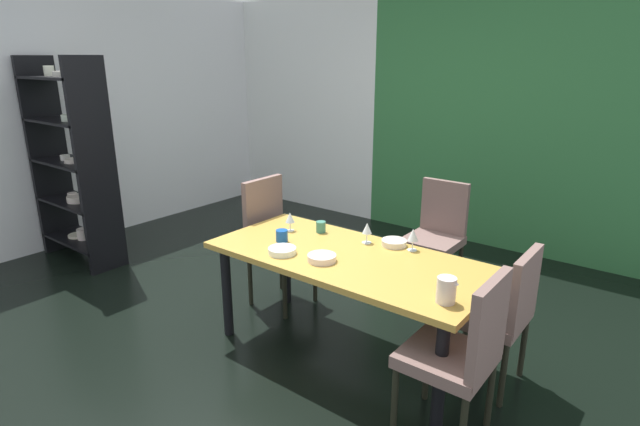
# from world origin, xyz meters

# --- Properties ---
(ground_plane) EXTENTS (5.89, 5.46, 0.02)m
(ground_plane) POSITION_xyz_m (0.00, 0.00, -0.01)
(ground_plane) COLOR black
(back_panel_interior) EXTENTS (2.26, 0.10, 2.69)m
(back_panel_interior) POSITION_xyz_m (-1.82, 2.68, 1.35)
(back_panel_interior) COLOR silver
(back_panel_interior) RESTS_ON ground_plane
(garden_window_panel) EXTENTS (3.64, 0.10, 2.69)m
(garden_window_panel) POSITION_xyz_m (1.13, 2.68, 1.35)
(garden_window_panel) COLOR #2F6C39
(garden_window_panel) RESTS_ON ground_plane
(left_interior_panel) EXTENTS (0.10, 5.46, 2.69)m
(left_interior_panel) POSITION_xyz_m (-2.90, 0.00, 1.35)
(left_interior_panel) COLOR silver
(left_interior_panel) RESTS_ON ground_plane
(dining_table) EXTENTS (1.86, 0.85, 0.73)m
(dining_table) POSITION_xyz_m (0.79, -0.03, 0.65)
(dining_table) COLOR #BB8F3C
(dining_table) RESTS_ON ground_plane
(chair_right_near) EXTENTS (0.44, 0.44, 0.96)m
(chair_right_near) POSITION_xyz_m (1.72, -0.33, 0.54)
(chair_right_near) COLOR #735952
(chair_right_near) RESTS_ON ground_plane
(chair_right_far) EXTENTS (0.44, 0.44, 0.91)m
(chair_right_far) POSITION_xyz_m (1.71, 0.26, 0.52)
(chair_right_far) COLOR #735952
(chair_right_far) RESTS_ON ground_plane
(chair_left_far) EXTENTS (0.45, 0.44, 1.04)m
(chair_left_far) POSITION_xyz_m (-0.14, 0.26, 0.56)
(chair_left_far) COLOR #735952
(chair_left_far) RESTS_ON ground_plane
(chair_head_far) EXTENTS (0.44, 0.45, 0.96)m
(chair_head_far) POSITION_xyz_m (0.81, 1.30, 0.54)
(chair_head_far) COLOR #735952
(chair_head_far) RESTS_ON ground_plane
(display_shelf) EXTENTS (0.98, 0.37, 1.99)m
(display_shelf) POSITION_xyz_m (-2.30, -0.26, 1.00)
(display_shelf) COLOR black
(display_shelf) RESTS_ON ground_plane
(wine_glass_near_shelf) EXTENTS (0.07, 0.07, 0.15)m
(wine_glass_near_shelf) POSITION_xyz_m (1.09, 0.30, 0.84)
(wine_glass_near_shelf) COLOR silver
(wine_glass_near_shelf) RESTS_ON dining_table
(wine_glass_north) EXTENTS (0.07, 0.07, 0.15)m
(wine_glass_north) POSITION_xyz_m (0.77, 0.23, 0.83)
(wine_glass_north) COLOR silver
(wine_glass_north) RESTS_ON dining_table
(wine_glass_near_window) EXTENTS (0.07, 0.07, 0.14)m
(wine_glass_near_window) POSITION_xyz_m (0.18, 0.10, 0.83)
(wine_glass_near_window) COLOR silver
(wine_glass_near_window) RESTS_ON dining_table
(serving_bowl_rear) EXTENTS (0.18, 0.18, 0.04)m
(serving_bowl_rear) POSITION_xyz_m (0.72, -0.22, 0.75)
(serving_bowl_rear) COLOR beige
(serving_bowl_rear) RESTS_ON dining_table
(serving_bowl_corner) EXTENTS (0.18, 0.18, 0.04)m
(serving_bowl_corner) POSITION_xyz_m (0.44, -0.28, 0.75)
(serving_bowl_corner) COLOR white
(serving_bowl_corner) RESTS_ON dining_table
(serving_bowl_right) EXTENTS (0.17, 0.17, 0.04)m
(serving_bowl_right) POSITION_xyz_m (0.95, 0.30, 0.75)
(serving_bowl_right) COLOR beige
(serving_bowl_right) RESTS_ON dining_table
(cup_west) EXTENTS (0.07, 0.07, 0.08)m
(cup_west) POSITION_xyz_m (0.38, 0.21, 0.77)
(cup_west) COLOR #377662
(cup_west) RESTS_ON dining_table
(cup_east) EXTENTS (0.08, 0.08, 0.08)m
(cup_east) POSITION_xyz_m (0.29, -0.11, 0.77)
(cup_east) COLOR #12479B
(cup_east) RESTS_ON dining_table
(pitcher_south) EXTENTS (0.11, 0.10, 0.14)m
(pitcher_south) POSITION_xyz_m (1.58, -0.26, 0.80)
(pitcher_south) COLOR silver
(pitcher_south) RESTS_ON dining_table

